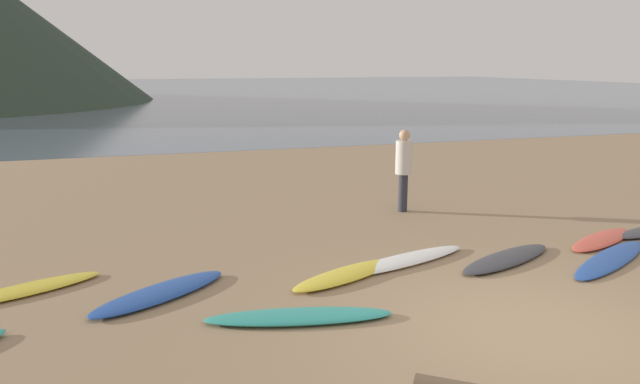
% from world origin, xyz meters
% --- Properties ---
extents(ground_plane, '(120.00, 120.00, 0.20)m').
position_xyz_m(ground_plane, '(0.00, 10.00, -0.10)').
color(ground_plane, '#997C5B').
rests_on(ground_plane, ground).
extents(ocean_water, '(140.00, 100.00, 0.01)m').
position_xyz_m(ocean_water, '(0.00, 65.28, 0.00)').
color(ocean_water, slate).
rests_on(ocean_water, ground).
extents(surfboard_1, '(1.99, 1.28, 0.08)m').
position_xyz_m(surfboard_1, '(-5.53, 3.10, 0.04)').
color(surfboard_1, yellow).
rests_on(surfboard_1, ground).
extents(surfboard_2, '(2.02, 1.64, 0.10)m').
position_xyz_m(surfboard_2, '(-3.87, 2.41, 0.05)').
color(surfboard_2, '#1E479E').
rests_on(surfboard_2, ground).
extents(surfboard_3, '(2.24, 0.95, 0.09)m').
position_xyz_m(surfboard_3, '(-2.39, 1.14, 0.05)').
color(surfboard_3, teal).
rests_on(surfboard_3, ground).
extents(surfboard_4, '(1.95, 1.26, 0.10)m').
position_xyz_m(surfboard_4, '(-1.37, 2.32, 0.05)').
color(surfboard_4, yellow).
rests_on(surfboard_4, ground).
extents(surfboard_5, '(2.48, 1.22, 0.09)m').
position_xyz_m(surfboard_5, '(-0.34, 2.64, 0.05)').
color(surfboard_5, white).
rests_on(surfboard_5, ground).
extents(surfboard_6, '(2.16, 1.35, 0.09)m').
position_xyz_m(surfboard_6, '(1.19, 2.25, 0.04)').
color(surfboard_6, '#333338').
rests_on(surfboard_6, ground).
extents(surfboard_7, '(2.48, 1.66, 0.06)m').
position_xyz_m(surfboard_7, '(2.69, 1.77, 0.03)').
color(surfboard_7, '#1E479E').
rests_on(surfboard_7, ground).
extents(surfboard_8, '(1.98, 1.31, 0.07)m').
position_xyz_m(surfboard_8, '(3.32, 2.65, 0.04)').
color(surfboard_8, '#D84C38').
rests_on(surfboard_8, ground).
extents(person_0, '(0.33, 0.33, 1.65)m').
position_xyz_m(person_0, '(1.09, 5.65, 0.97)').
color(person_0, '#2D2D38').
rests_on(person_0, ground).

